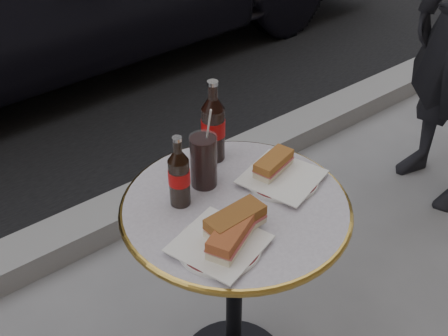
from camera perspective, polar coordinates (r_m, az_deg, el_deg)
curb at (r=2.53m, az=-12.15°, el=-5.28°), size 40.00×0.20×0.12m
bistro_table at (r=1.75m, az=1.05°, el=-12.86°), size 0.62×0.62×0.73m
plate_left at (r=1.37m, az=-0.48°, el=-7.90°), size 0.23×0.23×0.01m
plate_right at (r=1.58m, az=5.90°, el=-1.11°), size 0.23×0.23×0.01m
sandwich_left_a at (r=1.34m, az=0.70°, el=-7.00°), size 0.17×0.13×0.05m
sandwich_left_b at (r=1.38m, az=1.16°, el=-5.54°), size 0.16×0.08×0.05m
sandwich_right at (r=1.58m, az=5.05°, el=0.35°), size 0.14×0.09×0.05m
cola_bottle_left at (r=1.44m, az=-4.62°, el=-0.32°), size 0.07×0.07×0.21m
cola_bottle_right at (r=1.60m, az=-1.12°, el=4.80°), size 0.09×0.09×0.25m
cola_glass at (r=1.52m, az=-2.08°, el=0.73°), size 0.10×0.10×0.16m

